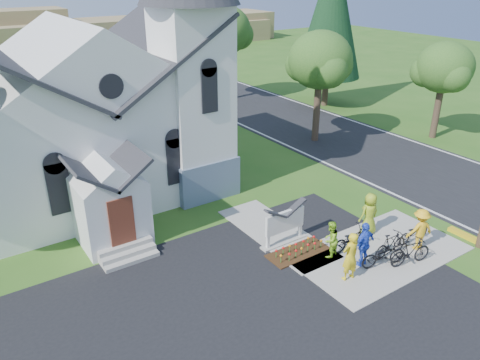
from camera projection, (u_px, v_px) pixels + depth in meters
ground at (362, 271)px, 17.69m from camera, size 120.00×120.00×0.00m
road at (302, 125)px, 34.08m from camera, size 8.00×90.00×0.02m
sidewalk at (378, 252)px, 18.82m from camera, size 7.00×4.00×0.05m
church at (95, 88)px, 22.15m from camera, size 12.35×12.00×13.00m
church_sign at (285, 222)px, 19.07m from camera, size 2.20×0.40×1.70m
flower_bed at (298, 252)px, 18.81m from camera, size 2.60×1.10×0.07m
tree_road_near at (320, 61)px, 28.89m from camera, size 4.00×4.00×7.05m
tree_road_mid at (224, 30)px, 37.96m from camera, size 4.40×4.40×7.80m
tree_road_far at (445, 68)px, 29.67m from camera, size 3.60×3.60×6.30m
conifer at (331, 11)px, 35.81m from camera, size 5.20×5.20×12.40m
distant_hills at (56, 37)px, 60.99m from camera, size 61.00×10.00×5.60m
cyclist_0 at (350, 256)px, 16.82m from camera, size 0.73×0.50×1.93m
bike_0 at (383, 255)px, 17.76m from camera, size 1.95×1.10×0.97m
cyclist_1 at (330, 239)px, 18.24m from camera, size 0.88×0.77×1.52m
bike_1 at (411, 252)px, 17.82m from camera, size 1.89×0.89×1.09m
cyclist_2 at (364, 244)px, 17.65m from camera, size 1.10×0.53×1.83m
bike_2 at (351, 238)px, 18.84m from camera, size 1.85×0.73×0.96m
cyclist_3 at (420, 229)px, 18.70m from camera, size 1.28×0.95×1.77m
bike_3 at (391, 244)px, 18.36m from camera, size 1.71×0.50×1.03m
cyclist_4 at (369, 214)px, 19.79m from camera, size 0.97×0.69×1.86m
bike_4 at (414, 232)px, 19.36m from camera, size 1.69×0.65×0.88m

